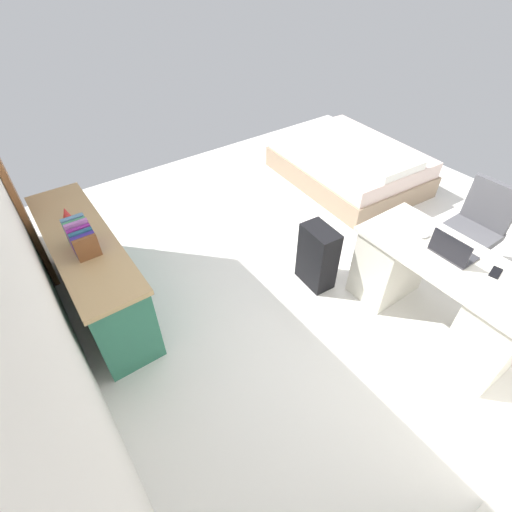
{
  "coord_description": "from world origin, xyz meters",
  "views": [
    {
      "loc": [
        -1.98,
        2.27,
        2.65
      ],
      "look_at": [
        -0.09,
        0.91,
        0.6
      ],
      "focal_mm": 26.34,
      "sensor_mm": 36.0,
      "label": 1
    }
  ],
  "objects_px": {
    "suitcase_black": "(317,257)",
    "bed": "(349,164)",
    "cell_phone_near_laptop": "(496,272)",
    "office_chair": "(470,235)",
    "figurine_small": "(66,213)",
    "laptop": "(452,251)",
    "credenza": "(93,271)",
    "computer_mouse": "(425,235)",
    "desk": "(438,291)"
  },
  "relations": [
    {
      "from": "computer_mouse",
      "to": "laptop",
      "type": "bearing_deg",
      "value": 170.98
    },
    {
      "from": "credenza",
      "to": "suitcase_black",
      "type": "distance_m",
      "value": 2.03
    },
    {
      "from": "credenza",
      "to": "bed",
      "type": "xyz_separation_m",
      "value": [
        0.24,
        -3.48,
        -0.14
      ]
    },
    {
      "from": "credenza",
      "to": "computer_mouse",
      "type": "relative_size",
      "value": 18.0
    },
    {
      "from": "desk",
      "to": "credenza",
      "type": "bearing_deg",
      "value": 49.5
    },
    {
      "from": "suitcase_black",
      "to": "computer_mouse",
      "type": "relative_size",
      "value": 6.31
    },
    {
      "from": "desk",
      "to": "cell_phone_near_laptop",
      "type": "xyz_separation_m",
      "value": [
        -0.27,
        -0.11,
        0.36
      ]
    },
    {
      "from": "credenza",
      "to": "bed",
      "type": "bearing_deg",
      "value": -85.99
    },
    {
      "from": "credenza",
      "to": "suitcase_black",
      "type": "height_order",
      "value": "credenza"
    },
    {
      "from": "bed",
      "to": "laptop",
      "type": "bearing_deg",
      "value": 149.85
    },
    {
      "from": "desk",
      "to": "laptop",
      "type": "xyz_separation_m",
      "value": [
        0.04,
        -0.01,
        0.41
      ]
    },
    {
      "from": "computer_mouse",
      "to": "figurine_small",
      "type": "height_order",
      "value": "figurine_small"
    },
    {
      "from": "computer_mouse",
      "to": "figurine_small",
      "type": "xyz_separation_m",
      "value": [
        1.94,
        2.29,
        0.06
      ]
    },
    {
      "from": "bed",
      "to": "cell_phone_near_laptop",
      "type": "height_order",
      "value": "cell_phone_near_laptop"
    },
    {
      "from": "bed",
      "to": "suitcase_black",
      "type": "bearing_deg",
      "value": 125.31
    },
    {
      "from": "desk",
      "to": "office_chair",
      "type": "relative_size",
      "value": 1.54
    },
    {
      "from": "laptop",
      "to": "figurine_small",
      "type": "relative_size",
      "value": 2.85
    },
    {
      "from": "laptop",
      "to": "computer_mouse",
      "type": "height_order",
      "value": "laptop"
    },
    {
      "from": "desk",
      "to": "office_chair",
      "type": "distance_m",
      "value": 0.9
    },
    {
      "from": "bed",
      "to": "cell_phone_near_laptop",
      "type": "distance_m",
      "value": 2.73
    },
    {
      "from": "office_chair",
      "to": "cell_phone_near_laptop",
      "type": "relative_size",
      "value": 6.91
    },
    {
      "from": "credenza",
      "to": "computer_mouse",
      "type": "distance_m",
      "value": 2.83
    },
    {
      "from": "laptop",
      "to": "cell_phone_near_laptop",
      "type": "bearing_deg",
      "value": -161.62
    },
    {
      "from": "office_chair",
      "to": "computer_mouse",
      "type": "relative_size",
      "value": 9.4
    },
    {
      "from": "computer_mouse",
      "to": "cell_phone_near_laptop",
      "type": "relative_size",
      "value": 0.74
    },
    {
      "from": "office_chair",
      "to": "cell_phone_near_laptop",
      "type": "distance_m",
      "value": 0.97
    },
    {
      "from": "office_chair",
      "to": "cell_phone_near_laptop",
      "type": "bearing_deg",
      "value": 124.42
    },
    {
      "from": "cell_phone_near_laptop",
      "to": "desk",
      "type": "bearing_deg",
      "value": 9.62
    },
    {
      "from": "bed",
      "to": "office_chair",
      "type": "bearing_deg",
      "value": 168.82
    },
    {
      "from": "cell_phone_near_laptop",
      "to": "office_chair",
      "type": "bearing_deg",
      "value": -67.81
    },
    {
      "from": "office_chair",
      "to": "laptop",
      "type": "distance_m",
      "value": 0.96
    },
    {
      "from": "computer_mouse",
      "to": "figurine_small",
      "type": "distance_m",
      "value": 3.0
    },
    {
      "from": "laptop",
      "to": "computer_mouse",
      "type": "distance_m",
      "value": 0.27
    },
    {
      "from": "office_chair",
      "to": "figurine_small",
      "type": "height_order",
      "value": "office_chair"
    },
    {
      "from": "suitcase_black",
      "to": "cell_phone_near_laptop",
      "type": "distance_m",
      "value": 1.42
    },
    {
      "from": "office_chair",
      "to": "laptop",
      "type": "xyz_separation_m",
      "value": [
        -0.21,
        0.85,
        0.38
      ]
    },
    {
      "from": "office_chair",
      "to": "figurine_small",
      "type": "bearing_deg",
      "value": 57.35
    },
    {
      "from": "suitcase_black",
      "to": "computer_mouse",
      "type": "xyz_separation_m",
      "value": [
        -0.66,
        -0.51,
        0.44
      ]
    },
    {
      "from": "suitcase_black",
      "to": "laptop",
      "type": "bearing_deg",
      "value": -149.05
    },
    {
      "from": "bed",
      "to": "computer_mouse",
      "type": "relative_size",
      "value": 19.95
    },
    {
      "from": "desk",
      "to": "bed",
      "type": "relative_size",
      "value": 0.73
    },
    {
      "from": "office_chair",
      "to": "credenza",
      "type": "relative_size",
      "value": 0.52
    },
    {
      "from": "bed",
      "to": "computer_mouse",
      "type": "bearing_deg",
      "value": 147.48
    },
    {
      "from": "laptop",
      "to": "figurine_small",
      "type": "distance_m",
      "value": 3.14
    },
    {
      "from": "office_chair",
      "to": "computer_mouse",
      "type": "bearing_deg",
      "value": 86.42
    },
    {
      "from": "suitcase_black",
      "to": "cell_phone_near_laptop",
      "type": "bearing_deg",
      "value": -151.0
    },
    {
      "from": "suitcase_black",
      "to": "laptop",
      "type": "distance_m",
      "value": 1.14
    },
    {
      "from": "computer_mouse",
      "to": "credenza",
      "type": "bearing_deg",
      "value": 55.64
    },
    {
      "from": "office_chair",
      "to": "laptop",
      "type": "height_order",
      "value": "laptop"
    },
    {
      "from": "suitcase_black",
      "to": "bed",
      "type": "bearing_deg",
      "value": -50.28
    }
  ]
}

